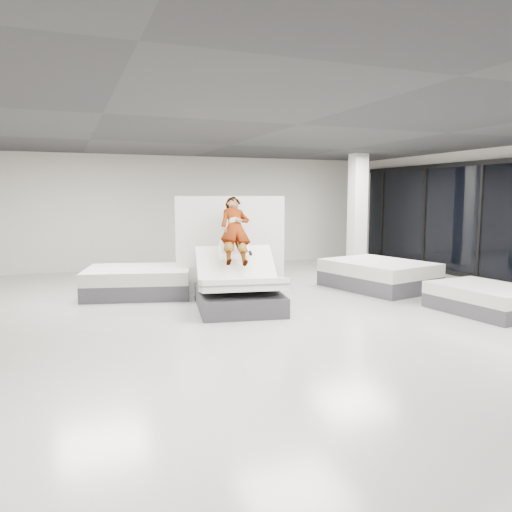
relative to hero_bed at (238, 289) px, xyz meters
name	(u,v)px	position (x,y,z in m)	size (l,w,h in m)	color
room	(298,225)	(0.63, -1.17, 1.23)	(14.00, 14.04, 3.20)	#A6A49D
hero_bed	(238,289)	(0.00, 0.00, 0.00)	(1.79, 2.18, 1.21)	#36353A
person	(235,242)	(0.06, 0.32, 0.84)	(0.58, 0.38, 1.59)	slate
remote	(250,253)	(0.21, -0.07, 0.66)	(0.05, 0.14, 0.03)	black
divider_panel	(230,246)	(0.29, 1.34, 0.66)	(2.27, 0.10, 2.06)	silver
flat_bed_right_far	(378,275)	(3.58, 0.77, -0.06)	(2.14, 2.56, 0.61)	#36353A
flat_bed_right_near	(486,299)	(4.03, -1.87, -0.13)	(1.50, 1.89, 0.48)	#36353A
flat_bed_left_far	(138,282)	(-1.54, 1.93, -0.08)	(2.42, 2.04, 0.58)	#36353A
column	(357,213)	(4.63, 3.33, 1.23)	(0.40, 0.40, 3.20)	silver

